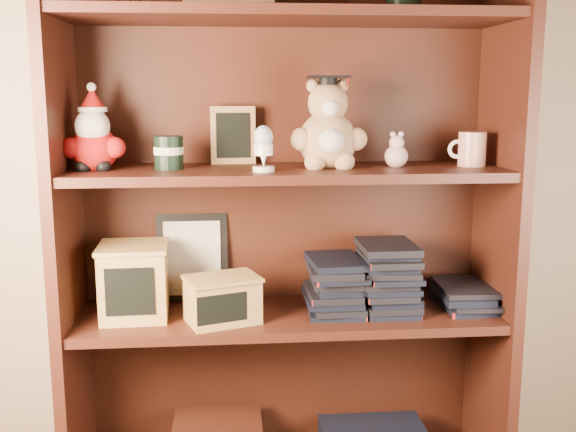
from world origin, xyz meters
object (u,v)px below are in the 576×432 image
object	(u,v)px
grad_teddy_bear	(328,132)
treats_box	(134,280)
bookcase	(285,227)
teacher_mug	(471,149)

from	to	relation	value
grad_teddy_bear	treats_box	bearing A→B (deg)	179.27
bookcase	grad_teddy_bear	distance (m)	0.29
teacher_mug	bookcase	bearing A→B (deg)	174.23
teacher_mug	treats_box	world-z (taller)	teacher_mug
bookcase	treats_box	distance (m)	0.43
grad_teddy_bear	teacher_mug	xyz separation A→B (m)	(0.39, 0.01, -0.05)
bookcase	teacher_mug	world-z (taller)	bookcase
bookcase	treats_box	world-z (taller)	bookcase
teacher_mug	treats_box	size ratio (longest dim) A/B	0.52
treats_box	grad_teddy_bear	bearing A→B (deg)	-0.73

